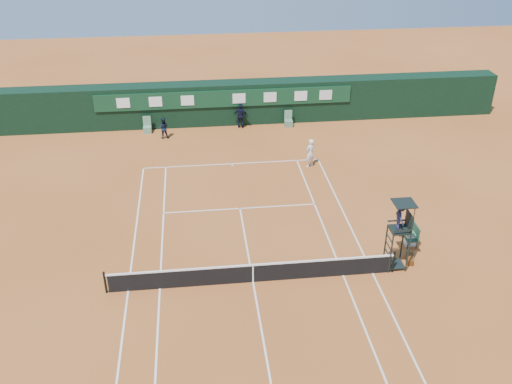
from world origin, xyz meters
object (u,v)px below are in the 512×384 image
at_px(cooler, 410,238).
at_px(player, 310,153).
at_px(player_bench, 411,233).
at_px(tennis_net, 253,273).
at_px(umpire_chair, 400,222).

relative_size(cooler, player, 0.35).
bearing_deg(cooler, player_bench, 49.81).
relative_size(tennis_net, umpire_chair, 3.77).
height_order(player_bench, player, player).
height_order(umpire_chair, cooler, umpire_chair).
distance_m(umpire_chair, player, 10.89).
xyz_separation_m(umpire_chair, player_bench, (1.42, 1.79, -1.86)).
bearing_deg(umpire_chair, tennis_net, -176.71).
distance_m(umpire_chair, cooler, 3.07).
distance_m(player_bench, player, 9.42).
xyz_separation_m(cooler, player, (-3.23, 8.89, 0.58)).
bearing_deg(player, tennis_net, 29.75).
xyz_separation_m(player_bench, cooler, (-0.05, -0.06, -0.27)).
distance_m(tennis_net, cooler, 8.25).
distance_m(umpire_chair, player_bench, 2.95).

